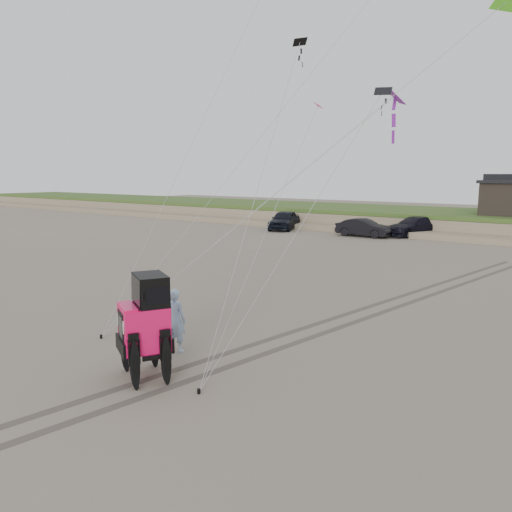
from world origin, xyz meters
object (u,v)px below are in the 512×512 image
object	(u,v)px
truck_b	(364,228)
truck_c	(415,226)
man	(175,320)
jeep	(144,337)
truck_a	(284,220)

from	to	relation	value
truck_b	truck_c	size ratio (longest dim) A/B	0.80
truck_b	man	xyz separation A→B (m)	(7.62, -27.97, 0.19)
truck_b	truck_c	bearing A→B (deg)	-48.12
man	truck_b	bearing A→B (deg)	-89.48
truck_c	jeep	xyz separation A→B (m)	(5.22, -32.70, 0.24)
truck_b	jeep	distance (m)	30.90
truck_c	jeep	bearing A→B (deg)	-53.68
truck_c	man	distance (m)	31.26
man	truck_a	bearing A→B (deg)	-75.68
truck_c	man	world-z (taller)	man
truck_a	truck_b	bearing A→B (deg)	-22.17
truck_c	man	xyz separation A→B (m)	(4.44, -30.94, 0.12)
truck_c	jeep	distance (m)	33.12
truck_a	jeep	xyz separation A→B (m)	(16.55, -30.15, 0.17)
truck_a	man	bearing A→B (deg)	-80.19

